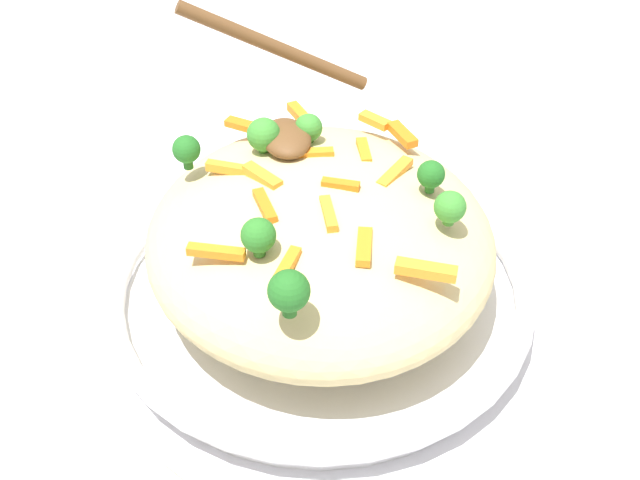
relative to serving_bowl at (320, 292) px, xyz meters
The scene contains 27 objects.
ground_plane 0.02m from the serving_bowl, ahead, with size 2.40×2.40×0.00m, color silver.
serving_bowl is the anchor object (origin of this frame).
pasta_mound 0.06m from the serving_bowl, ahead, with size 0.29×0.27×0.10m, color #DBC689.
carrot_piece_0 0.11m from the serving_bowl, 74.77° to the left, with size 0.03×0.01×0.01m, color orange.
carrot_piece_1 0.15m from the serving_bowl, 158.87° to the right, with size 0.04×0.01×0.01m, color orange.
carrot_piece_2 0.14m from the serving_bowl, 58.65° to the right, with size 0.04×0.01×0.01m, color orange.
carrot_piece_3 0.12m from the serving_bowl, 103.05° to the left, with size 0.04×0.01×0.01m, color orange.
carrot_piece_4 0.12m from the serving_bowl, 122.19° to the right, with size 0.04×0.01×0.01m, color orange.
carrot_piece_5 0.13m from the serving_bowl, 126.07° to the right, with size 0.04×0.01×0.01m, color orange.
carrot_piece_6 0.12m from the serving_bowl, behind, with size 0.03×0.01×0.01m, color orange.
carrot_piece_7 0.12m from the serving_bowl, 15.10° to the left, with size 0.04×0.01×0.01m, color orange.
carrot_piece_8 0.15m from the serving_bowl, 128.46° to the left, with size 0.03×0.01×0.01m, color orange.
carrot_piece_9 0.13m from the serving_bowl, 26.90° to the right, with size 0.04×0.01×0.01m, color orange.
carrot_piece_10 0.15m from the serving_bowl, behind, with size 0.04×0.01×0.01m, color orange.
carrot_piece_11 0.12m from the serving_bowl, 136.94° to the left, with size 0.03×0.01×0.01m, color orange.
carrot_piece_12 0.11m from the serving_bowl, ahead, with size 0.04×0.01×0.01m, color orange.
carrot_piece_13 0.15m from the serving_bowl, 144.21° to the left, with size 0.03×0.01×0.01m, color orange.
carrot_piece_14 0.12m from the serving_bowl, 75.05° to the right, with size 0.04×0.01×0.01m, color orange.
carrot_piece_15 0.15m from the serving_bowl, 28.08° to the left, with size 0.04×0.01×0.01m, color orange.
broccoli_floret_0 0.17m from the serving_bowl, 20.50° to the right, with size 0.03×0.03×0.03m.
broccoli_floret_1 0.14m from the serving_bowl, behind, with size 0.02×0.02×0.03m.
broccoli_floret_2 0.14m from the serving_bowl, 155.14° to the right, with size 0.03×0.03×0.03m.
broccoli_floret_3 0.15m from the serving_bowl, 59.85° to the left, with size 0.02×0.02×0.03m.
broccoli_floret_4 0.16m from the serving_bowl, 121.91° to the right, with size 0.02×0.02×0.03m.
broccoli_floret_5 0.14m from the serving_bowl, 44.12° to the right, with size 0.02×0.02×0.03m.
broccoli_floret_6 0.14m from the serving_bowl, 83.62° to the left, with size 0.02×0.02×0.03m.
serving_spoon 0.16m from the serving_bowl, behind, with size 0.12×0.16×0.10m.
Camera 1 is at (0.50, -0.10, 0.50)m, focal length 46.77 mm.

